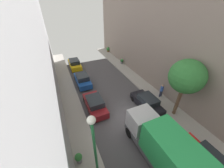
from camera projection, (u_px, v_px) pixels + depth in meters
The scene contains 16 objects.
ground at pixel (128, 118), 13.75m from camera, with size 32.00×32.00×0.00m, color #423F42.
sidewalk_left at pixel (81, 135), 11.99m from camera, with size 2.00×44.00×0.15m, color gray.
sidewalk_right at pixel (165, 104), 15.42m from camera, with size 2.00×44.00×0.15m, color gray.
building_right at pixel (220, 20), 11.96m from camera, with size 6.00×44.00×17.73m, color gray.
parked_car_left_2 at pixel (95, 104), 14.48m from camera, with size 1.78×4.20×1.57m.
parked_car_left_3 at pixel (83, 80), 18.83m from camera, with size 1.78×4.20×1.57m.
parked_car_left_4 at pixel (75, 64), 23.27m from camera, with size 1.78×4.20×1.57m.
parked_car_right_1 at pixel (206, 161), 9.42m from camera, with size 1.78×4.20×1.57m.
parked_car_right_2 at pixel (147, 103), 14.70m from camera, with size 1.78×4.20×1.57m.
delivery_truck at pixel (163, 147), 9.20m from camera, with size 2.26×6.60×3.38m.
pedestrian at pixel (162, 90), 16.07m from camera, with size 0.40×0.36×1.72m.
street_tree_1 at pixel (187, 77), 11.66m from camera, with size 3.13×3.13×6.12m.
potted_plant_0 at pixel (79, 158), 9.70m from camera, with size 0.56×0.56×0.87m.
potted_plant_1 at pixel (108, 49), 29.95m from camera, with size 0.76×0.76×1.00m.
potted_plant_2 at pixel (122, 61), 24.50m from camera, with size 0.56×0.56×0.90m.
lamp_post at pixel (94, 143), 7.14m from camera, with size 0.44×0.44×5.81m.
Camera 1 is at (-5.44, -7.99, 10.54)m, focal length 21.07 mm.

